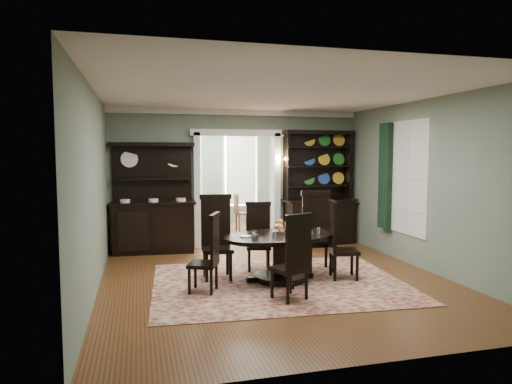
# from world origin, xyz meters

# --- Properties ---
(room) EXTENTS (5.51, 6.01, 3.01)m
(room) POSITION_xyz_m (0.00, 0.04, 1.58)
(room) COLOR brown
(room) RESTS_ON ground
(parlor) EXTENTS (3.51, 3.50, 3.01)m
(parlor) POSITION_xyz_m (0.00, 5.53, 1.52)
(parlor) COLOR brown
(parlor) RESTS_ON ground
(doorway_trim) EXTENTS (2.08, 0.25, 2.57)m
(doorway_trim) POSITION_xyz_m (0.00, 3.00, 1.62)
(doorway_trim) COLOR silver
(doorway_trim) RESTS_ON floor
(right_window) EXTENTS (0.15, 1.47, 2.12)m
(right_window) POSITION_xyz_m (2.69, 0.93, 1.60)
(right_window) COLOR white
(right_window) RESTS_ON wall_right
(wall_sconce) EXTENTS (0.27, 0.21, 0.21)m
(wall_sconce) POSITION_xyz_m (0.95, 2.85, 1.89)
(wall_sconce) COLOR #B68730
(wall_sconce) RESTS_ON back_wall_right
(rug) EXTENTS (4.11, 3.27, 0.01)m
(rug) POSITION_xyz_m (0.00, -0.11, 0.01)
(rug) COLOR maroon
(rug) RESTS_ON floor
(dining_table) EXTENTS (2.10, 2.08, 0.75)m
(dining_table) POSITION_xyz_m (0.07, 0.03, 0.52)
(dining_table) COLOR black
(dining_table) RESTS_ON rug
(centerpiece) EXTENTS (1.35, 0.87, 0.22)m
(centerpiece) POSITION_xyz_m (0.10, 0.13, 0.81)
(centerpiece) COLOR silver
(centerpiece) RESTS_ON dining_table
(chair_far_left) EXTENTS (0.54, 0.51, 1.38)m
(chair_far_left) POSITION_xyz_m (-0.89, 0.50, 0.72)
(chair_far_left) COLOR black
(chair_far_left) RESTS_ON rug
(chair_far_mid) EXTENTS (0.52, 0.50, 1.19)m
(chair_far_mid) POSITION_xyz_m (-0.08, 0.84, 0.63)
(chair_far_mid) COLOR black
(chair_far_mid) RESTS_ON rug
(chair_far_right) EXTENTS (0.57, 0.54, 1.39)m
(chair_far_right) POSITION_xyz_m (0.91, 0.55, 0.73)
(chair_far_right) COLOR black
(chair_far_right) RESTS_ON rug
(chair_end_left) EXTENTS (0.55, 0.56, 1.18)m
(chair_end_left) POSITION_xyz_m (-1.13, -0.31, 0.62)
(chair_end_left) COLOR black
(chair_end_left) RESTS_ON rug
(chair_end_right) EXTENTS (0.55, 0.57, 1.29)m
(chair_end_right) POSITION_xyz_m (1.00, -0.11, 0.68)
(chair_end_right) COLOR black
(chair_end_right) RESTS_ON rug
(chair_near) EXTENTS (0.59, 0.57, 1.24)m
(chair_near) POSITION_xyz_m (-0.06, -1.01, 0.65)
(chair_near) COLOR black
(chair_near) RESTS_ON rug
(sideboard) EXTENTS (1.77, 0.73, 2.28)m
(sideboard) POSITION_xyz_m (-1.84, 2.73, 0.79)
(sideboard) COLOR black
(sideboard) RESTS_ON floor
(welsh_dresser) EXTENTS (1.68, 0.72, 2.56)m
(welsh_dresser) POSITION_xyz_m (1.82, 2.72, 0.93)
(welsh_dresser) COLOR black
(welsh_dresser) RESTS_ON floor
(parlor_table) EXTENTS (0.87, 0.87, 0.80)m
(parlor_table) POSITION_xyz_m (-0.23, 5.00, 0.52)
(parlor_table) COLOR #5D2F1A
(parlor_table) RESTS_ON parlor_floor
(parlor_chair_left) EXTENTS (0.44, 0.43, 0.98)m
(parlor_chair_left) POSITION_xyz_m (-0.64, 4.71, 0.53)
(parlor_chair_left) COLOR #5D2F1A
(parlor_chair_left) RESTS_ON parlor_floor
(parlor_chair_right) EXTENTS (0.42, 0.41, 0.98)m
(parlor_chair_right) POSITION_xyz_m (0.47, 4.80, 0.53)
(parlor_chair_right) COLOR #5D2F1A
(parlor_chair_right) RESTS_ON parlor_floor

